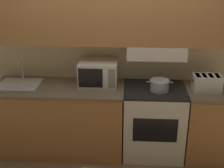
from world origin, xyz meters
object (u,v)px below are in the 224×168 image
Objects in this scene: stove_range at (153,121)px; cooking_pot at (160,85)px; microwave at (98,73)px; sink_basin at (19,84)px; toaster at (207,83)px.

cooking_pot is at bearing -53.80° from stove_range.
cooking_pot is 0.67× the size of microwave.
cooking_pot is 0.61× the size of sink_basin.
sink_basin is at bearing 178.21° from cooking_pot.
toaster is at bearing 2.60° from cooking_pot.
stove_range is at bearing 0.25° from sink_basin.
microwave is at bearing 6.44° from sink_basin.
cooking_pot is at bearing -1.79° from sink_basin.
cooking_pot is 0.75m from microwave.
microwave is (-0.69, 0.10, 0.59)m from stove_range.
stove_range is at bearing 176.56° from toaster.
microwave is 0.97m from sink_basin.
stove_range is 0.52m from cooking_pot.
sink_basin reaches higher than cooking_pot.
toaster is (0.59, -0.04, 0.54)m from stove_range.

